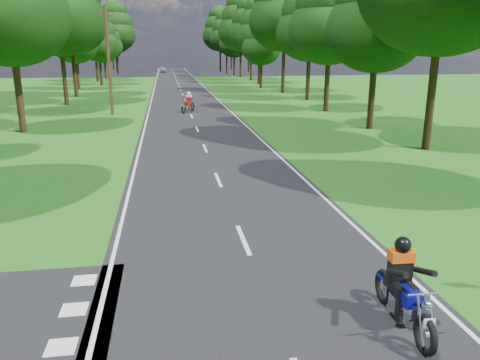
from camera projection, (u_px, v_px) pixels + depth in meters
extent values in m
plane|color=#235E15|center=(258.00, 275.00, 10.48)|extent=(160.00, 160.00, 0.00)
cube|color=black|center=(181.00, 90.00, 58.05)|extent=(7.00, 140.00, 0.02)
cube|color=silver|center=(243.00, 239.00, 12.38)|extent=(0.12, 2.00, 0.01)
cube|color=silver|center=(218.00, 180.00, 18.09)|extent=(0.12, 2.00, 0.01)
cube|color=silver|center=(205.00, 148.00, 23.79)|extent=(0.12, 2.00, 0.01)
cube|color=silver|center=(197.00, 129.00, 29.50)|extent=(0.12, 2.00, 0.01)
cube|color=silver|center=(192.00, 116.00, 35.21)|extent=(0.12, 2.00, 0.01)
cube|color=silver|center=(188.00, 107.00, 40.92)|extent=(0.12, 2.00, 0.01)
cube|color=silver|center=(185.00, 100.00, 46.63)|extent=(0.12, 2.00, 0.01)
cube|color=silver|center=(183.00, 94.00, 52.33)|extent=(0.12, 2.00, 0.01)
cube|color=silver|center=(181.00, 90.00, 58.04)|extent=(0.12, 2.00, 0.01)
cube|color=silver|center=(179.00, 86.00, 63.75)|extent=(0.12, 2.00, 0.01)
cube|color=silver|center=(178.00, 83.00, 69.46)|extent=(0.12, 2.00, 0.01)
cube|color=silver|center=(177.00, 81.00, 75.17)|extent=(0.12, 2.00, 0.01)
cube|color=silver|center=(176.00, 79.00, 80.87)|extent=(0.12, 2.00, 0.01)
cube|color=silver|center=(175.00, 77.00, 86.58)|extent=(0.12, 2.00, 0.01)
cube|color=silver|center=(174.00, 75.00, 92.29)|extent=(0.12, 2.00, 0.01)
cube|color=silver|center=(174.00, 73.00, 98.00)|extent=(0.12, 2.00, 0.01)
cube|color=silver|center=(173.00, 72.00, 103.71)|extent=(0.12, 2.00, 0.01)
cube|color=silver|center=(173.00, 71.00, 109.42)|extent=(0.12, 2.00, 0.01)
cube|color=silver|center=(172.00, 70.00, 115.12)|extent=(0.12, 2.00, 0.01)
cube|color=silver|center=(172.00, 69.00, 120.83)|extent=(0.12, 2.00, 0.01)
cube|color=silver|center=(154.00, 90.00, 57.55)|extent=(0.10, 140.00, 0.01)
cube|color=silver|center=(207.00, 90.00, 58.54)|extent=(0.10, 140.00, 0.01)
cube|color=silver|center=(61.00, 347.00, 7.91)|extent=(0.50, 0.50, 0.01)
cube|color=silver|center=(74.00, 309.00, 9.05)|extent=(0.50, 0.50, 0.01)
cube|color=silver|center=(84.00, 280.00, 10.19)|extent=(0.50, 0.50, 0.01)
cylinder|color=black|center=(20.00, 100.00, 28.12)|extent=(0.40, 0.40, 3.91)
ellipsoid|color=black|center=(9.00, 15.00, 26.82)|extent=(6.85, 6.85, 5.82)
cylinder|color=black|center=(19.00, 90.00, 35.80)|extent=(0.40, 0.40, 3.79)
ellipsoid|color=black|center=(11.00, 26.00, 34.54)|extent=(6.64, 6.64, 5.64)
cylinder|color=black|center=(65.00, 81.00, 42.15)|extent=(0.40, 0.40, 4.32)
ellipsoid|color=black|center=(59.00, 19.00, 40.71)|extent=(7.56, 7.56, 6.42)
cylinder|color=black|center=(75.00, 76.00, 49.20)|extent=(0.40, 0.40, 4.40)
ellipsoid|color=black|center=(70.00, 22.00, 47.74)|extent=(7.71, 7.71, 6.55)
cylinder|color=black|center=(78.00, 77.00, 58.37)|extent=(0.40, 0.40, 3.20)
ellipsoid|color=black|center=(75.00, 44.00, 57.31)|extent=(5.60, 5.60, 4.76)
ellipsoid|color=black|center=(74.00, 31.00, 56.89)|extent=(4.80, 4.80, 4.08)
ellipsoid|color=black|center=(73.00, 17.00, 56.47)|extent=(3.60, 3.60, 3.06)
cylinder|color=black|center=(101.00, 74.00, 65.67)|extent=(0.40, 0.40, 3.22)
ellipsoid|color=black|center=(99.00, 44.00, 64.60)|extent=(5.64, 5.64, 4.79)
ellipsoid|color=black|center=(98.00, 32.00, 64.18)|extent=(4.83, 4.83, 4.11)
ellipsoid|color=black|center=(97.00, 20.00, 63.75)|extent=(3.62, 3.62, 3.08)
cylinder|color=black|center=(97.00, 70.00, 72.77)|extent=(0.40, 0.40, 3.61)
ellipsoid|color=black|center=(95.00, 40.00, 71.57)|extent=(6.31, 6.31, 5.37)
ellipsoid|color=black|center=(94.00, 28.00, 71.10)|extent=(5.41, 5.41, 4.60)
ellipsoid|color=black|center=(93.00, 16.00, 70.62)|extent=(4.06, 4.06, 3.45)
cylinder|color=black|center=(106.00, 71.00, 80.39)|extent=(0.40, 0.40, 2.67)
ellipsoid|color=black|center=(104.00, 51.00, 79.51)|extent=(4.67, 4.67, 3.97)
ellipsoid|color=black|center=(103.00, 43.00, 79.16)|extent=(4.00, 4.00, 3.40)
ellipsoid|color=black|center=(103.00, 35.00, 78.81)|extent=(3.00, 3.00, 2.55)
cylinder|color=black|center=(110.00, 68.00, 89.01)|extent=(0.40, 0.40, 3.09)
ellipsoid|color=black|center=(108.00, 47.00, 87.99)|extent=(5.40, 5.40, 4.59)
ellipsoid|color=black|center=(108.00, 39.00, 87.58)|extent=(4.63, 4.63, 3.93)
ellipsoid|color=black|center=(107.00, 30.00, 87.18)|extent=(3.47, 3.47, 2.95)
cylinder|color=black|center=(118.00, 63.00, 95.16)|extent=(0.40, 0.40, 4.48)
ellipsoid|color=black|center=(116.00, 35.00, 93.68)|extent=(7.84, 7.84, 6.66)
ellipsoid|color=black|center=(115.00, 23.00, 93.09)|extent=(6.72, 6.72, 5.71)
ellipsoid|color=black|center=(114.00, 12.00, 92.50)|extent=(5.04, 5.04, 4.28)
cylinder|color=black|center=(117.00, 63.00, 103.60)|extent=(0.40, 0.40, 4.09)
ellipsoid|color=black|center=(115.00, 39.00, 102.24)|extent=(7.16, 7.16, 6.09)
ellipsoid|color=black|center=(115.00, 29.00, 101.70)|extent=(6.14, 6.14, 5.22)
ellipsoid|color=black|center=(114.00, 20.00, 101.17)|extent=(4.61, 4.61, 3.92)
cylinder|color=black|center=(430.00, 104.00, 23.13)|extent=(0.40, 0.40, 4.56)
cylinder|color=black|center=(371.00, 101.00, 29.43)|extent=(0.40, 0.40, 3.49)
ellipsoid|color=black|center=(377.00, 29.00, 28.27)|extent=(6.12, 6.12, 5.20)
cylinder|color=black|center=(327.00, 88.00, 37.88)|extent=(0.40, 0.40, 3.69)
ellipsoid|color=black|center=(330.00, 29.00, 36.65)|extent=(6.46, 6.46, 5.49)
ellipsoid|color=black|center=(331.00, 5.00, 36.17)|extent=(5.54, 5.54, 4.71)
cylinder|color=black|center=(308.00, 81.00, 46.44)|extent=(0.40, 0.40, 3.74)
ellipsoid|color=black|center=(310.00, 32.00, 45.20)|extent=(6.55, 6.55, 5.57)
ellipsoid|color=black|center=(311.00, 12.00, 44.71)|extent=(5.62, 5.62, 4.77)
cylinder|color=black|center=(283.00, 72.00, 54.15)|extent=(0.40, 0.40, 4.64)
ellipsoid|color=black|center=(285.00, 20.00, 52.61)|extent=(8.12, 8.12, 6.91)
cylinder|color=black|center=(261.00, 77.00, 61.06)|extent=(0.40, 0.40, 2.91)
ellipsoid|color=black|center=(261.00, 48.00, 60.10)|extent=(5.09, 5.09, 4.33)
ellipsoid|color=black|center=(261.00, 37.00, 59.72)|extent=(4.36, 4.36, 3.71)
ellipsoid|color=black|center=(262.00, 25.00, 59.33)|extent=(3.27, 3.27, 2.78)
cylinder|color=black|center=(259.00, 70.00, 68.23)|extent=(0.40, 0.40, 3.88)
ellipsoid|color=black|center=(259.00, 36.00, 66.94)|extent=(6.78, 6.78, 5.77)
ellipsoid|color=black|center=(260.00, 22.00, 66.43)|extent=(5.81, 5.81, 4.94)
ellipsoid|color=black|center=(260.00, 8.00, 65.92)|extent=(4.36, 4.36, 3.71)
cylinder|color=black|center=(251.00, 67.00, 76.30)|extent=(0.40, 0.40, 4.18)
ellipsoid|color=black|center=(251.00, 34.00, 74.91)|extent=(7.31, 7.31, 6.21)
ellipsoid|color=black|center=(251.00, 21.00, 74.36)|extent=(6.27, 6.27, 5.33)
ellipsoid|color=black|center=(251.00, 7.00, 73.81)|extent=(4.70, 4.70, 4.00)
cylinder|color=black|center=(241.00, 64.00, 84.72)|extent=(0.40, 0.40, 4.63)
ellipsoid|color=black|center=(241.00, 31.00, 83.18)|extent=(8.11, 8.11, 6.89)
ellipsoid|color=black|center=(241.00, 18.00, 82.57)|extent=(6.95, 6.95, 5.91)
ellipsoid|color=black|center=(241.00, 4.00, 81.96)|extent=(5.21, 5.21, 4.43)
cylinder|color=black|center=(234.00, 66.00, 91.80)|extent=(0.40, 0.40, 3.36)
ellipsoid|color=black|center=(234.00, 44.00, 90.69)|extent=(5.88, 5.88, 5.00)
ellipsoid|color=black|center=(234.00, 36.00, 90.24)|extent=(5.04, 5.04, 4.29)
ellipsoid|color=black|center=(234.00, 27.00, 89.80)|extent=(3.78, 3.78, 3.21)
cylinder|color=black|center=(227.00, 63.00, 98.50)|extent=(0.40, 0.40, 4.09)
ellipsoid|color=black|center=(227.00, 39.00, 97.14)|extent=(7.15, 7.15, 6.08)
ellipsoid|color=black|center=(227.00, 28.00, 96.61)|extent=(6.13, 6.13, 5.21)
ellipsoid|color=black|center=(226.00, 18.00, 96.07)|extent=(4.60, 4.60, 3.91)
cylinder|color=black|center=(220.00, 62.00, 105.76)|extent=(0.40, 0.40, 4.48)
ellipsoid|color=black|center=(220.00, 36.00, 104.27)|extent=(7.84, 7.84, 6.66)
ellipsoid|color=black|center=(220.00, 26.00, 103.68)|extent=(6.72, 6.72, 5.71)
ellipsoid|color=black|center=(220.00, 15.00, 103.09)|extent=(5.04, 5.04, 4.28)
cylinder|color=black|center=(113.00, 62.00, 112.52)|extent=(0.40, 0.40, 3.84)
ellipsoid|color=black|center=(112.00, 42.00, 111.24)|extent=(6.72, 6.72, 5.71)
ellipsoid|color=black|center=(111.00, 34.00, 110.74)|extent=(5.76, 5.76, 4.90)
ellipsoid|color=black|center=(111.00, 25.00, 110.24)|extent=(4.32, 4.32, 3.67)
cylinder|color=black|center=(231.00, 61.00, 118.72)|extent=(0.40, 0.40, 4.16)
ellipsoid|color=black|center=(231.00, 40.00, 117.34)|extent=(7.28, 7.28, 6.19)
ellipsoid|color=black|center=(231.00, 31.00, 116.79)|extent=(6.24, 6.24, 5.30)
ellipsoid|color=black|center=(231.00, 23.00, 116.25)|extent=(4.68, 4.68, 3.98)
cylinder|color=black|center=(96.00, 65.00, 97.99)|extent=(0.40, 0.40, 3.52)
ellipsoid|color=black|center=(95.00, 43.00, 96.82)|extent=(6.16, 6.16, 5.24)
ellipsoid|color=black|center=(94.00, 35.00, 96.36)|extent=(5.28, 5.28, 4.49)
ellipsoid|color=black|center=(93.00, 26.00, 95.90)|extent=(3.96, 3.96, 3.37)
cylinder|color=black|center=(249.00, 62.00, 105.65)|extent=(0.40, 0.40, 4.48)
ellipsoid|color=black|center=(249.00, 36.00, 104.17)|extent=(7.84, 7.84, 6.66)
ellipsoid|color=black|center=(249.00, 26.00, 103.58)|extent=(6.72, 6.72, 5.71)
ellipsoid|color=black|center=(249.00, 15.00, 102.99)|extent=(5.04, 5.04, 4.28)
cylinder|color=#382616|center=(109.00, 62.00, 35.14)|extent=(0.26, 0.26, 8.00)
cube|color=#382616|center=(105.00, 15.00, 34.25)|extent=(1.20, 0.10, 0.10)
imported|color=#AFB2B7|center=(163.00, 70.00, 102.74)|extent=(1.48, 3.62, 1.23)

